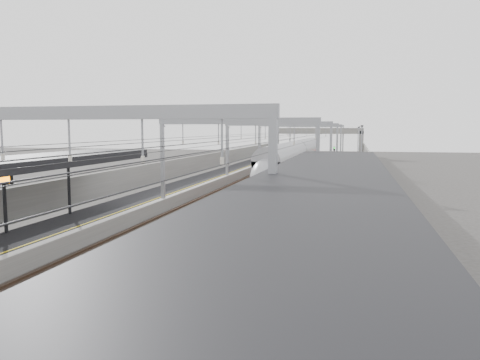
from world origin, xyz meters
The scene contains 14 objects.
ground centered at (0.00, 0.00, 0.00)m, with size 260.00×260.00×0.00m, color #383533.
platform_left centered at (-8.00, 45.00, 0.50)m, with size 4.00×120.00×1.00m, color black.
platform_right centered at (8.00, 45.00, 0.50)m, with size 4.00×120.00×1.00m, color black.
tracks centered at (0.00, 45.00, 0.05)m, with size 11.40×140.00×0.20m.
overhead_line centered at (0.00, 51.62, 6.14)m, with size 13.00×140.00×6.60m.
canopy_right centered at (8.03, 2.99, 5.09)m, with size 4.40×30.00×4.24m.
overbridge centered at (0.00, 100.00, 5.31)m, with size 22.00×2.20×6.90m.
wall_left centered at (-11.20, 45.00, 1.60)m, with size 0.30×120.00×3.20m, color slate.
wall_right centered at (11.20, 45.00, 1.60)m, with size 0.30×120.00×3.20m, color slate.
train centered at (1.50, 46.17, 2.04)m, with size 2.62×47.73×4.15m.
bench centered at (8.58, 12.39, 1.55)m, with size 0.86×1.82×0.91m.
signal_green centered at (-5.20, 70.59, 2.42)m, with size 0.32×0.32×3.48m.
signal_red_near centered at (3.20, 64.97, 2.42)m, with size 0.32×0.32×3.48m.
signal_red_far centered at (5.40, 73.35, 2.42)m, with size 0.32×0.32×3.48m.
Camera 1 is at (8.98, -13.67, 6.77)m, focal length 35.00 mm.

